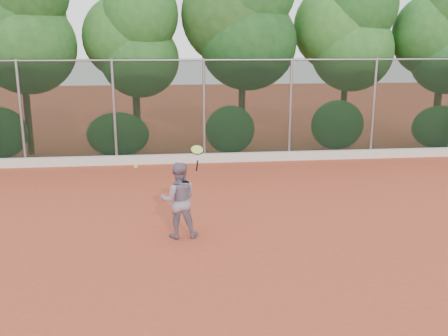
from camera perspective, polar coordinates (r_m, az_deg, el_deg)
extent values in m
plane|color=#AC4228|center=(10.73, 0.61, -7.79)|extent=(80.00, 80.00, 0.00)
cube|color=silver|center=(17.18, -2.20, 1.15)|extent=(24.00, 0.20, 0.30)
imported|color=slate|center=(10.49, -5.20, -3.66)|extent=(0.79, 0.62, 1.62)
cube|color=black|center=(17.07, -2.30, 6.52)|extent=(24.00, 0.01, 3.50)
cylinder|color=gray|center=(16.93, -2.35, 12.23)|extent=(24.00, 0.06, 0.06)
cylinder|color=gray|center=(17.68, -22.18, 5.76)|extent=(0.09, 0.09, 3.50)
cylinder|color=gray|center=(17.12, -12.42, 6.22)|extent=(0.09, 0.09, 3.50)
cylinder|color=gray|center=(17.07, -2.30, 6.52)|extent=(0.09, 0.09, 3.50)
cylinder|color=gray|center=(17.55, 7.59, 6.62)|extent=(0.09, 0.09, 3.50)
cylinder|color=gray|center=(18.50, 16.70, 6.53)|extent=(0.09, 0.09, 3.50)
cylinder|color=#3C2417|center=(19.61, -21.50, 5.66)|extent=(0.24, 0.24, 2.90)
ellipsoid|color=#35722B|center=(19.30, -21.65, 12.85)|extent=(3.50, 2.90, 3.40)
ellipsoid|color=#2F752C|center=(19.74, -23.15, 15.63)|extent=(3.80, 3.10, 3.70)
cylinder|color=#3E2A18|center=(19.42, -9.91, 5.60)|extent=(0.28, 0.28, 2.40)
ellipsoid|color=#22561D|center=(19.11, -9.59, 12.12)|extent=(2.90, 2.40, 2.80)
ellipsoid|color=#265A1F|center=(19.43, -11.17, 14.44)|extent=(3.20, 2.70, 3.10)
ellipsoid|color=#20561D|center=(18.92, -9.51, 16.95)|extent=(2.70, 2.30, 2.90)
cylinder|color=#482E1B|center=(19.25, 2.05, 6.64)|extent=(0.26, 0.26, 3.00)
ellipsoid|color=#265E24|center=(19.02, 2.78, 14.09)|extent=(3.60, 3.00, 3.50)
ellipsoid|color=#326627|center=(19.27, 1.13, 17.08)|extent=(3.90, 3.20, 3.80)
cylinder|color=#3E2918|center=(20.47, 13.45, 6.28)|extent=(0.24, 0.24, 2.70)
ellipsoid|color=#265D20|center=(20.28, 14.48, 12.83)|extent=(3.20, 2.70, 3.10)
ellipsoid|color=#296322|center=(20.40, 12.97, 15.45)|extent=(3.50, 2.90, 3.40)
ellipsoid|color=#1A4E1B|center=(20.27, 15.17, 17.60)|extent=(3.00, 2.50, 3.10)
cylinder|color=#3B2B16|center=(21.67, 23.09, 5.69)|extent=(0.28, 0.28, 2.50)
ellipsoid|color=#35762D|center=(21.53, 22.91, 13.84)|extent=(3.30, 2.80, 3.20)
ellipsoid|color=#286225|center=(18.83, -24.27, 3.69)|extent=(1.90, 1.00, 1.80)
ellipsoid|color=#296325|center=(18.04, -12.02, 3.74)|extent=(2.20, 1.16, 1.60)
ellipsoid|color=#296C2B|center=(18.08, 0.71, 4.39)|extent=(1.80, 1.04, 1.76)
ellipsoid|color=#296B29|center=(18.98, 12.83, 4.81)|extent=(2.00, 1.10, 1.84)
ellipsoid|color=#286326|center=(20.66, 23.37, 4.32)|extent=(2.16, 1.12, 1.64)
cylinder|color=black|center=(10.23, -3.10, 0.27)|extent=(0.05, 0.19, 0.26)
torus|color=black|center=(10.09, -3.10, 2.11)|extent=(0.31, 0.28, 0.18)
cylinder|color=#B7D940|center=(10.09, -3.10, 2.11)|extent=(0.27, 0.23, 0.14)
sphere|color=#C0E133|center=(10.01, -10.05, 0.15)|extent=(0.07, 0.07, 0.07)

